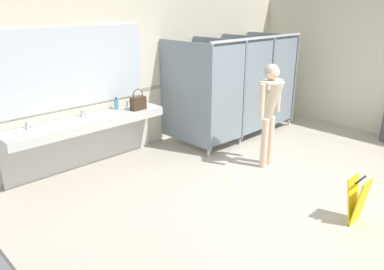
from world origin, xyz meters
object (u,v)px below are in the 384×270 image
soap_dispenser (116,104)px  wet_floor_sign (357,200)px  person_standing (270,103)px  handbag (138,103)px

soap_dispenser → wet_floor_sign: bearing=-77.3°
wet_floor_sign → soap_dispenser: bearing=102.7°
soap_dispenser → wet_floor_sign: soap_dispenser is taller
person_standing → wet_floor_sign: bearing=-109.9°
handbag → person_standing: bearing=-54.7°
person_standing → soap_dispenser: (-1.48, 2.04, -0.13)m
soap_dispenser → wet_floor_sign: size_ratio=0.34×
soap_dispenser → person_standing: bearing=-54.0°
handbag → wet_floor_sign: handbag is taller
handbag → wet_floor_sign: (0.61, -3.50, -0.66)m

